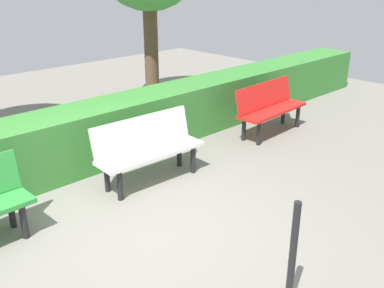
{
  "coord_description": "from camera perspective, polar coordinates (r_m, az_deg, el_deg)",
  "views": [
    {
      "loc": [
        2.27,
        3.32,
        2.63
      ],
      "look_at": [
        -1.33,
        -0.43,
        0.55
      ],
      "focal_mm": 40.77,
      "sensor_mm": 36.0,
      "label": 1
    }
  ],
  "objects": [
    {
      "name": "ground_plane",
      "position": [
        4.81,
        -8.1,
        -11.64
      ],
      "size": [
        16.91,
        16.91,
        0.0
      ],
      "primitive_type": "plane",
      "color": "gray"
    },
    {
      "name": "bench_red",
      "position": [
        7.56,
        10.08,
        4.96
      ],
      "size": [
        1.51,
        0.53,
        0.86
      ],
      "rotation": [
        0.0,
        0.0,
        0.04
      ],
      "color": "red",
      "rests_on": "ground_plane"
    },
    {
      "name": "bench_white",
      "position": [
        5.74,
        -5.8,
        -0.32
      ],
      "size": [
        1.51,
        0.54,
        0.86
      ],
      "rotation": [
        0.0,
        0.0,
        -0.05
      ],
      "color": "white",
      "rests_on": "ground_plane"
    },
    {
      "name": "hedge_row",
      "position": [
        6.59,
        -10.44,
        1.86
      ],
      "size": [
        12.91,
        0.78,
        0.84
      ],
      "primitive_type": "cube",
      "color": "#387F33",
      "rests_on": "ground_plane"
    },
    {
      "name": "railing_post_mid",
      "position": [
        3.69,
        13.01,
        -14.18
      ],
      "size": [
        0.06,
        0.06,
        1.0
      ],
      "primitive_type": "cylinder",
      "color": "black",
      "rests_on": "ground_plane"
    }
  ]
}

